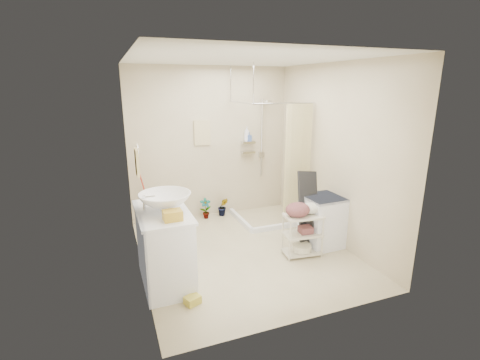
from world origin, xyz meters
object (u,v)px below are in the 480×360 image
object	(u,v)px
washing_machine	(322,221)
laundry_rack	(303,231)
vanity	(164,247)
toilet	(164,227)

from	to	relation	value
washing_machine	laundry_rack	world-z (taller)	washing_machine
vanity	toilet	bearing A→B (deg)	80.96
washing_machine	laundry_rack	size ratio (longest dim) A/B	1.06
washing_machine	toilet	bearing A→B (deg)	162.11
toilet	vanity	bearing A→B (deg)	170.75
vanity	washing_machine	xyz separation A→B (m)	(2.30, 0.19, -0.08)
washing_machine	laundry_rack	xyz separation A→B (m)	(-0.42, -0.17, -0.02)
laundry_rack	washing_machine	bearing A→B (deg)	28.43
toilet	laundry_rack	xyz separation A→B (m)	(1.76, -0.80, -0.02)
washing_machine	vanity	bearing A→B (deg)	-177.08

